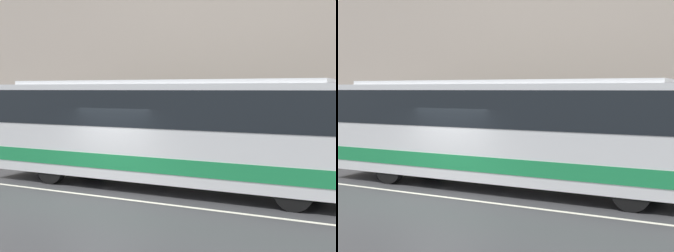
% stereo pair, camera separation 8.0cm
% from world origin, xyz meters
% --- Properties ---
extents(ground_plane, '(60.00, 60.00, 0.00)m').
position_xyz_m(ground_plane, '(0.00, 0.00, 0.00)').
color(ground_plane, '#38383A').
extents(sidewalk, '(60.00, 3.17, 0.14)m').
position_xyz_m(sidewalk, '(0.00, 5.58, 0.07)').
color(sidewalk, gray).
rests_on(sidewalk, ground_plane).
extents(building_facade, '(60.00, 0.35, 12.97)m').
position_xyz_m(building_facade, '(0.00, 7.31, 6.28)').
color(building_facade, '#B7A899').
rests_on(building_facade, ground_plane).
extents(lane_stripe, '(54.00, 0.14, 0.01)m').
position_xyz_m(lane_stripe, '(0.00, 0.00, 0.00)').
color(lane_stripe, beige).
rests_on(lane_stripe, ground_plane).
extents(transit_bus, '(11.79, 2.62, 3.34)m').
position_xyz_m(transit_bus, '(1.00, 1.97, 1.88)').
color(transit_bus, white).
rests_on(transit_bus, ground_plane).
extents(pedestrian_waiting, '(0.36, 0.36, 1.73)m').
position_xyz_m(pedestrian_waiting, '(-1.03, 5.41, 0.95)').
color(pedestrian_waiting, '#333338').
rests_on(pedestrian_waiting, sidewalk).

